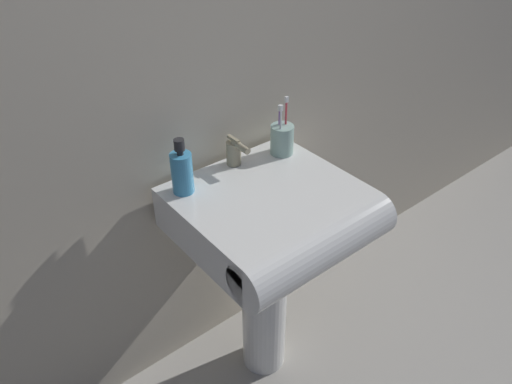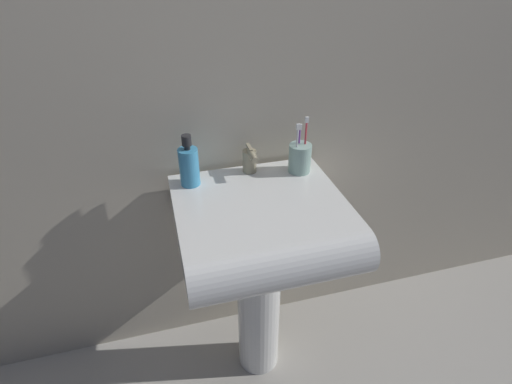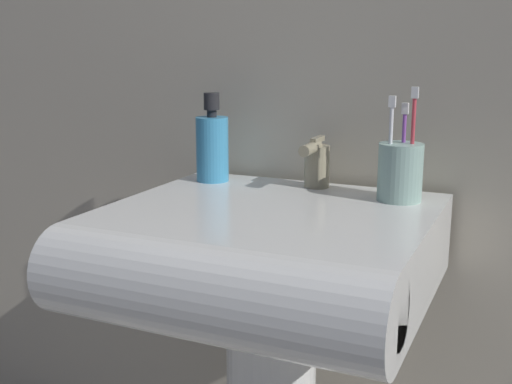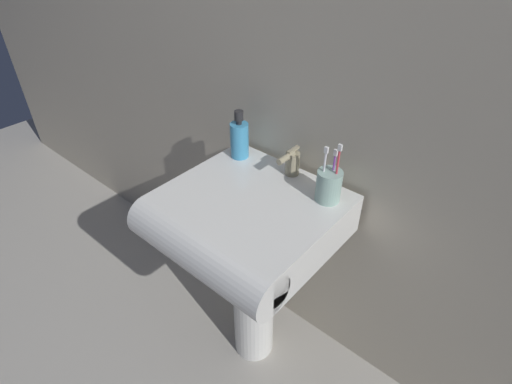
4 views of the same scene
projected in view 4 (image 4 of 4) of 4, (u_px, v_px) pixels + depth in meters
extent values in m
plane|color=#ADA89E|center=(254.00, 344.00, 1.78)|extent=(6.00, 6.00, 0.00)
cube|color=#B7AD99|center=(311.00, 60.00, 1.24)|extent=(5.00, 0.05, 2.40)
cylinder|color=white|center=(254.00, 294.00, 1.58)|extent=(0.17, 0.17, 0.68)
cube|color=white|center=(253.00, 213.00, 1.33)|extent=(0.55, 0.47, 0.14)
cylinder|color=white|center=(202.00, 251.00, 1.19)|extent=(0.55, 0.14, 0.14)
cylinder|color=tan|center=(292.00, 163.00, 1.37)|extent=(0.05, 0.05, 0.08)
cylinder|color=tan|center=(286.00, 158.00, 1.32)|extent=(0.02, 0.08, 0.02)
cube|color=tan|center=(293.00, 150.00, 1.34)|extent=(0.01, 0.06, 0.01)
cylinder|color=#99BFB2|center=(329.00, 186.00, 1.24)|extent=(0.08, 0.08, 0.10)
cylinder|color=white|center=(323.00, 174.00, 1.22)|extent=(0.01, 0.01, 0.15)
cube|color=white|center=(326.00, 150.00, 1.17)|extent=(0.01, 0.01, 0.02)
cylinder|color=#D83F4C|center=(336.00, 175.00, 1.21)|extent=(0.01, 0.01, 0.17)
cube|color=white|center=(340.00, 148.00, 1.15)|extent=(0.01, 0.01, 0.02)
cylinder|color=purple|center=(333.00, 175.00, 1.23)|extent=(0.01, 0.01, 0.14)
cube|color=white|center=(336.00, 153.00, 1.19)|extent=(0.01, 0.01, 0.02)
cylinder|color=#3F99CC|center=(239.00, 140.00, 1.45)|extent=(0.07, 0.07, 0.13)
cylinder|color=#262628|center=(239.00, 122.00, 1.40)|extent=(0.02, 0.02, 0.01)
cylinder|color=#262628|center=(239.00, 116.00, 1.39)|extent=(0.03, 0.03, 0.03)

